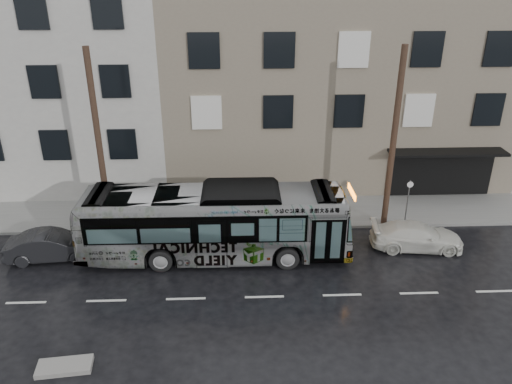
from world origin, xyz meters
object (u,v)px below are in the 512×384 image
sign_post (407,202)px  bus (215,223)px  utility_pole_front (394,141)px  white_sedan (417,236)px  utility_pole_rear (99,145)px  dark_sedan (52,246)px

sign_post → bus: size_ratio=0.20×
utility_pole_front → white_sedan: 4.67m
utility_pole_front → white_sedan: bearing=-66.8°
utility_pole_rear → dark_sedan: size_ratio=2.23×
utility_pole_rear → bus: size_ratio=0.74×
sign_post → white_sedan: (-0.16, -2.19, -0.72)m
sign_post → white_sedan: 2.31m
white_sedan → sign_post: bearing=1.2°
sign_post → bus: bearing=-165.7°
sign_post → dark_sedan: sign_post is taller
sign_post → bus: bus is taller
utility_pole_rear → white_sedan: 15.62m
utility_pole_rear → sign_post: (15.10, 0.00, -3.30)m
bus → white_sedan: (9.52, 0.28, -1.08)m
utility_pole_rear → sign_post: utility_pole_rear is taller
white_sedan → dark_sedan: dark_sedan is taller
utility_pole_front → bus: utility_pole_front is taller
utility_pole_front → utility_pole_rear: same height
white_sedan → dark_sedan: (-16.97, -0.28, 0.04)m
sign_post → white_sedan: size_ratio=0.56×
sign_post → dark_sedan: (-17.13, -2.47, -0.68)m
bus → dark_sedan: size_ratio=3.03×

